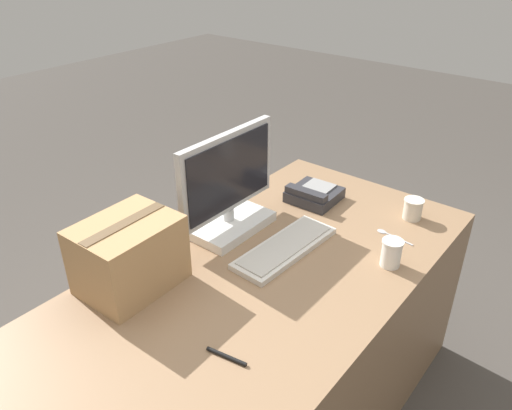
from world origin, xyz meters
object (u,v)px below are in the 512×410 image
Objects in this scene: monitor at (228,192)px; keyboard at (285,247)px; desk_phone at (314,194)px; paper_cup_left at (391,253)px; paper_cup_right at (413,209)px; spoon at (389,234)px; cardboard_box at (129,255)px; pen_marker at (226,356)px.

keyboard is (0.01, -0.27, -0.15)m from monitor.
monitor is 0.45m from desk_phone.
paper_cup_right is at bearing 11.64° from paper_cup_left.
paper_cup_left is 0.66× the size of spoon.
keyboard is 4.42× the size of paper_cup_left.
monitor is at bearing 94.91° from keyboard.
monitor reaches higher than paper_cup_left.
spoon is at bearing -34.14° from keyboard.
paper_cup_right is (0.36, 0.07, -0.01)m from paper_cup_left.
paper_cup_right is (0.52, -0.27, 0.03)m from keyboard.
desk_phone is at bearing -18.71° from monitor.
keyboard is at bearing 114.88° from paper_cup_left.
spoon is 0.49× the size of cardboard_box.
paper_cup_right reaches higher than desk_phone.
paper_cup_right reaches higher than pen_marker.
desk_phone is 0.53m from paper_cup_left.
spoon is (-0.18, 0.02, -0.04)m from paper_cup_right.
keyboard reaches higher than pen_marker.
paper_cup_right is at bearing -75.14° from desk_phone.
paper_cup_left is at bearing -74.36° from monitor.
keyboard is at bearing -164.04° from desk_phone.
cardboard_box is at bearing 164.19° from pen_marker.
paper_cup_left is 0.37m from paper_cup_right.
monitor is 1.07× the size of keyboard.
monitor reaches higher than keyboard.
paper_cup_left is 1.18× the size of paper_cup_right.
spoon is (0.18, 0.09, -0.05)m from paper_cup_left.
keyboard is at bearing -30.40° from cardboard_box.
paper_cup_right is 0.18m from spoon.
paper_cup_left reaches higher than desk_phone.
pen_marker is at bearing -163.73° from desk_phone.
monitor reaches higher than paper_cup_right.
spoon is 1.23× the size of pen_marker.
pen_marker is at bearing -95.90° from cardboard_box.
desk_phone reaches higher than keyboard.
spoon is at bearing 26.65° from paper_cup_left.
cardboard_box reaches higher than spoon.
cardboard_box reaches higher than paper_cup_left.
desk_phone is 0.39m from spoon.
desk_phone is 0.90m from cardboard_box.
desk_phone is 2.39× the size of paper_cup_right.
monitor is 0.65m from spoon.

